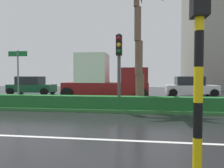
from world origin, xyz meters
TOP-DOWN VIEW (x-y plane):
  - ground_plane at (0.00, 9.00)m, footprint 90.00×42.00m
  - median_strip at (0.00, 8.00)m, footprint 85.50×4.00m
  - median_hedge at (0.00, 6.60)m, footprint 76.50×0.70m
  - traffic_signal_median_right at (4.78, 6.36)m, footprint 0.28×0.43m
  - street_name_sign at (-0.86, 7.01)m, footprint 1.10×0.08m
  - traffic_signal_foreground at (6.80, 0.37)m, footprint 0.28×0.43m
  - car_in_traffic_second at (-4.48, 14.89)m, footprint 4.30×2.02m
  - box_truck_lead at (3.13, 12.07)m, footprint 6.40×2.64m
  - car_in_traffic_third at (10.20, 15.25)m, footprint 4.30×2.02m

SIDE VIEW (x-z plane):
  - ground_plane at x=0.00m, z-range -0.10..0.00m
  - median_strip at x=0.00m, z-range 0.00..0.15m
  - median_hedge at x=0.00m, z-range 0.15..0.75m
  - car_in_traffic_second at x=-4.48m, z-range -0.03..1.69m
  - car_in_traffic_third at x=10.20m, z-range -0.03..1.69m
  - box_truck_lead at x=3.13m, z-range -0.18..3.28m
  - street_name_sign at x=-0.86m, z-range 0.58..3.58m
  - traffic_signal_foreground at x=6.80m, z-range 0.72..4.52m
  - traffic_signal_median_right at x=4.78m, z-range 0.83..4.45m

